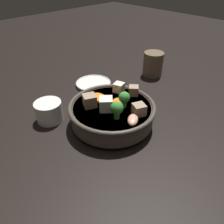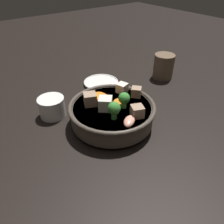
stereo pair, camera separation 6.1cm
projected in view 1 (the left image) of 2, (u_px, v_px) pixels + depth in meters
name	position (u px, v px, depth m)	size (l,w,h in m)	color
ground_plane	(112.00, 123.00, 0.63)	(3.00, 3.00, 0.00)	black
stirfry_bowl	(112.00, 111.00, 0.61)	(0.24, 0.24, 0.11)	#51473D
side_saucer	(93.00, 83.00, 0.82)	(0.13, 0.13, 0.01)	white
tea_cup	(49.00, 111.00, 0.63)	(0.08, 0.08, 0.06)	white
dark_mug	(153.00, 64.00, 0.87)	(0.10, 0.08, 0.09)	brown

